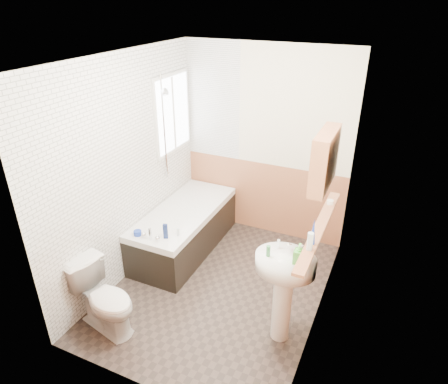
{
  "coord_description": "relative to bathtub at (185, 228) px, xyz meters",
  "views": [
    {
      "loc": [
        1.53,
        -3.2,
        3.02
      ],
      "look_at": [
        0.0,
        0.15,
        1.15
      ],
      "focal_mm": 32.0,
      "sensor_mm": 36.0,
      "label": 1
    }
  ],
  "objects": [
    {
      "name": "toilet",
      "position": [
        -0.03,
        -1.51,
        0.05
      ],
      "size": [
        0.78,
        0.54,
        0.69
      ],
      "primitive_type": "imported",
      "rotation": [
        0.0,
        0.0,
        1.35
      ],
      "color": "white",
      "rests_on": "floor"
    },
    {
      "name": "wall_left",
      "position": [
        -0.38,
        -0.53,
        0.95
      ],
      "size": [
        0.02,
        2.8,
        2.5
      ],
      "primitive_type": "cube",
      "color": "#F5EACB",
      "rests_on": "ground"
    },
    {
      "name": "foam_can",
      "position": [
        1.77,
        -0.96,
        0.89
      ],
      "size": [
        0.05,
        0.05,
        0.16
      ],
      "primitive_type": "cylinder",
      "rotation": [
        0.0,
        0.0,
        -0.07
      ],
      "color": "silver",
      "rests_on": "pine_shelf"
    },
    {
      "name": "blue_gel",
      "position": [
        0.14,
        -0.63,
        0.36
      ],
      "size": [
        0.06,
        0.05,
        0.18
      ],
      "primitive_type": "cube",
      "rotation": [
        0.0,
        0.0,
        0.39
      ],
      "color": "navy",
      "rests_on": "bathtub"
    },
    {
      "name": "soap_bottle",
      "position": [
        1.69,
        -0.96,
        0.69
      ],
      "size": [
        0.09,
        0.19,
        0.09
      ],
      "primitive_type": "imported",
      "rotation": [
        0.0,
        0.0,
        0.01
      ],
      "color": "#59C647",
      "rests_on": "sink"
    },
    {
      "name": "wall_back",
      "position": [
        0.73,
        0.88,
        0.95
      ],
      "size": [
        2.2,
        0.02,
        2.5
      ],
      "primitive_type": "cube",
      "color": "#F5EACB",
      "rests_on": "ground"
    },
    {
      "name": "wainscot_right",
      "position": [
        1.82,
        -0.53,
        0.2
      ],
      "size": [
        0.01,
        2.8,
        1.0
      ],
      "primitive_type": "cube",
      "color": "#B7714B",
      "rests_on": "wall_right"
    },
    {
      "name": "wall_front",
      "position": [
        0.73,
        -1.94,
        0.95
      ],
      "size": [
        2.2,
        0.02,
        2.5
      ],
      "primitive_type": "cube",
      "color": "#F5EACB",
      "rests_on": "ground"
    },
    {
      "name": "orange_bottle",
      "position": [
        0.24,
        -0.53,
        0.32
      ],
      "size": [
        0.03,
        0.03,
        0.09
      ],
      "primitive_type": "cylinder",
      "rotation": [
        0.0,
        0.0,
        0.04
      ],
      "color": "silver",
      "rests_on": "bathtub"
    },
    {
      "name": "tile_return_back",
      "position": [
        0.01,
        0.85,
        1.45
      ],
      "size": [
        0.75,
        0.01,
        1.5
      ],
      "primitive_type": "cube",
      "color": "white",
      "rests_on": "wall_back"
    },
    {
      "name": "cream_jar",
      "position": [
        -0.18,
        -0.71,
        0.3
      ],
      "size": [
        0.1,
        0.1,
        0.06
      ],
      "primitive_type": "cylinder",
      "rotation": [
        0.0,
        0.0,
        -0.12
      ],
      "color": "#19339E",
      "rests_on": "bathtub"
    },
    {
      "name": "clear_bottle",
      "position": [
        1.42,
        -0.97,
        0.69
      ],
      "size": [
        0.04,
        0.04,
        0.1
      ],
      "primitive_type": "cylinder",
      "rotation": [
        0.0,
        0.0,
        0.11
      ],
      "color": "#388447",
      "rests_on": "sink"
    },
    {
      "name": "shower_riser",
      "position": [
        -0.31,
        0.17,
        1.35
      ],
      "size": [
        0.11,
        0.09,
        1.29
      ],
      "color": "silver",
      "rests_on": "wall_left"
    },
    {
      "name": "black_jar",
      "position": [
        1.77,
        -0.1,
        0.83
      ],
      "size": [
        0.06,
        0.06,
        0.04
      ],
      "primitive_type": "cylinder",
      "rotation": [
        0.0,
        0.0,
        0.0
      ],
      "color": "silver",
      "rests_on": "pine_shelf"
    },
    {
      "name": "floor",
      "position": [
        0.73,
        -0.53,
        -0.3
      ],
      "size": [
        2.8,
        2.8,
        0.0
      ],
      "primitive_type": "plane",
      "color": "#2F2621",
      "rests_on": "ground"
    },
    {
      "name": "sink",
      "position": [
        1.57,
        -0.92,
        0.37
      ],
      "size": [
        0.55,
        0.44,
        1.06
      ],
      "rotation": [
        0.0,
        0.0,
        -0.07
      ],
      "color": "white",
      "rests_on": "floor"
    },
    {
      "name": "window",
      "position": [
        -0.33,
        0.42,
        1.35
      ],
      "size": [
        0.03,
        0.79,
        0.99
      ],
      "color": "white",
      "rests_on": "wall_left"
    },
    {
      "name": "tile_cladding_left",
      "position": [
        -0.36,
        -0.53,
        0.95
      ],
      "size": [
        0.01,
        2.8,
        2.5
      ],
      "primitive_type": "cube",
      "color": "white",
      "rests_on": "wall_left"
    },
    {
      "name": "wall_right",
      "position": [
        1.84,
        -0.53,
        0.95
      ],
      "size": [
        0.02,
        2.8,
        2.5
      ],
      "primitive_type": "cube",
      "color": "#F5EACB",
      "rests_on": "ground"
    },
    {
      "name": "medicine_cabinet",
      "position": [
        1.74,
        -0.59,
        1.46
      ],
      "size": [
        0.14,
        0.55,
        0.49
      ],
      "color": "#B7714B",
      "rests_on": "wall_right"
    },
    {
      "name": "wainscot_front",
      "position": [
        0.73,
        -1.92,
        0.2
      ],
      "size": [
        2.2,
        0.01,
        1.0
      ],
      "primitive_type": "cube",
      "color": "#B7714B",
      "rests_on": "wall_front"
    },
    {
      "name": "wainscot_back",
      "position": [
        0.73,
        0.85,
        0.2
      ],
      "size": [
        2.2,
        0.01,
        1.0
      ],
      "primitive_type": "cube",
      "color": "#B7714B",
      "rests_on": "wall_back"
    },
    {
      "name": "bathtub",
      "position": [
        0.0,
        0.0,
        0.0
      ],
      "size": [
        0.7,
        1.66,
        0.71
      ],
      "color": "black",
      "rests_on": "floor"
    },
    {
      "name": "pine_shelf",
      "position": [
        1.77,
        -0.57,
        0.79
      ],
      "size": [
        0.1,
        1.5,
        0.03
      ],
      "primitive_type": "cube",
      "color": "#B7714B",
      "rests_on": "wall_right"
    },
    {
      "name": "green_bottle",
      "position": [
        1.77,
        -0.87,
        0.93
      ],
      "size": [
        0.05,
        0.05,
        0.24
      ],
      "primitive_type": "cone",
      "rotation": [
        0.0,
        0.0,
        0.01
      ],
      "color": "#19339E",
      "rests_on": "pine_shelf"
    },
    {
      "name": "ceiling",
      "position": [
        0.73,
        -0.53,
        2.2
      ],
      "size": [
        2.8,
        2.8,
        0.0
      ],
      "primitive_type": "plane",
      "rotation": [
        3.14,
        0.0,
        0.0
      ],
      "color": "white",
      "rests_on": "ground"
    }
  ]
}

